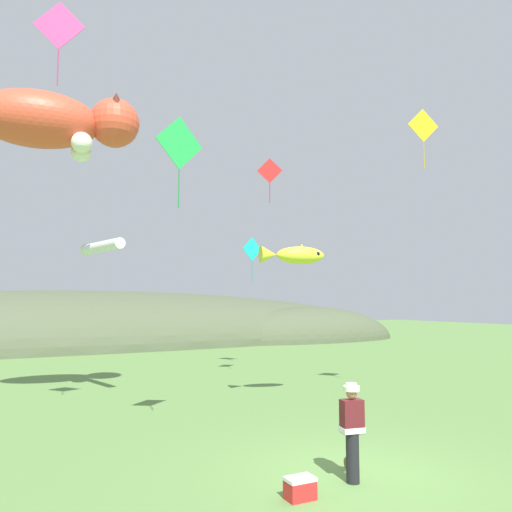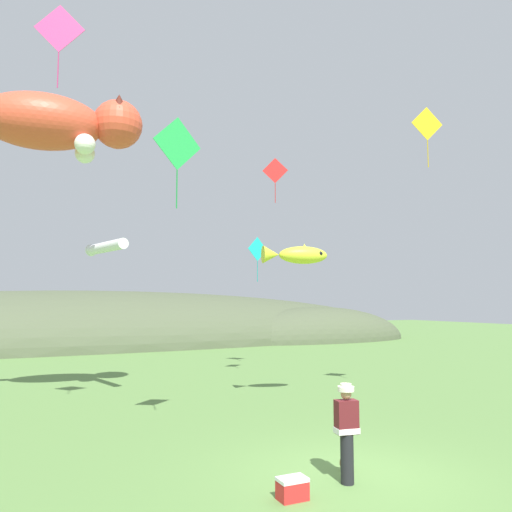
{
  "view_description": "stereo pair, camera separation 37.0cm",
  "coord_description": "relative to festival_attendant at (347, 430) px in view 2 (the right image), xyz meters",
  "views": [
    {
      "loc": [
        -6.33,
        -7.64,
        3.27
      ],
      "look_at": [
        0.0,
        4.0,
        4.49
      ],
      "focal_mm": 35.0,
      "sensor_mm": 36.0,
      "label": 1
    },
    {
      "loc": [
        -6.0,
        -7.81,
        3.27
      ],
      "look_at": [
        0.0,
        4.0,
        4.49
      ],
      "focal_mm": 35.0,
      "sensor_mm": 36.0,
      "label": 2
    }
  ],
  "objects": [
    {
      "name": "ground_plane",
      "position": [
        0.31,
        0.25,
        -0.95
      ],
      "size": [
        120.0,
        120.0,
        0.0
      ],
      "primitive_type": "plane",
      "color": "#5B8442"
    },
    {
      "name": "distant_hill_ridge",
      "position": [
        1.94,
        31.72,
        -0.95
      ],
      "size": [
        59.68,
        15.17,
        8.21
      ],
      "color": "#4C563D",
      "rests_on": "ground"
    },
    {
      "name": "festival_attendant",
      "position": [
        0.0,
        0.0,
        0.0
      ],
      "size": [
        0.46,
        0.34,
        1.77
      ],
      "color": "black",
      "rests_on": "ground"
    },
    {
      "name": "kite_spool",
      "position": [
        0.41,
        0.58,
        -0.83
      ],
      "size": [
        0.12,
        0.25,
        0.25
      ],
      "color": "olive",
      "rests_on": "ground"
    },
    {
      "name": "picnic_cooler",
      "position": [
        -1.26,
        -0.18,
        -0.77
      ],
      "size": [
        0.5,
        0.34,
        0.36
      ],
      "color": "red",
      "rests_on": "ground"
    },
    {
      "name": "kite_giant_cat",
      "position": [
        -4.33,
        8.81,
        7.89
      ],
      "size": [
        6.81,
        2.42,
        2.08
      ],
      "color": "#E04C33"
    },
    {
      "name": "kite_fish_windsock",
      "position": [
        2.82,
        6.3,
        3.84
      ],
      "size": [
        2.25,
        1.15,
        0.67
      ],
      "color": "yellow"
    },
    {
      "name": "kite_tube_streamer",
      "position": [
        -2.61,
        9.82,
        4.17
      ],
      "size": [
        0.98,
        2.79,
        0.44
      ],
      "color": "white"
    },
    {
      "name": "kite_diamond_pink",
      "position": [
        -4.71,
        4.96,
        8.94
      ],
      "size": [
        1.15,
        0.41,
        2.11
      ],
      "color": "#E53F8C"
    },
    {
      "name": "kite_diamond_red",
      "position": [
        5.09,
        11.75,
        8.21
      ],
      "size": [
        0.99,
        0.64,
        2.06
      ],
      "color": "red"
    },
    {
      "name": "kite_diamond_teal",
      "position": [
        4.19,
        11.76,
        4.59
      ],
      "size": [
        1.04,
        0.25,
        1.96
      ],
      "color": "#19BFBF"
    },
    {
      "name": "kite_diamond_green",
      "position": [
        -2.2,
        3.35,
        5.97
      ],
      "size": [
        1.24,
        0.27,
        2.16
      ],
      "color": "green"
    },
    {
      "name": "kite_diamond_gold",
      "position": [
        6.48,
        4.03,
        8.1
      ],
      "size": [
        1.08,
        0.3,
        2.02
      ],
      "color": "yellow"
    }
  ]
}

